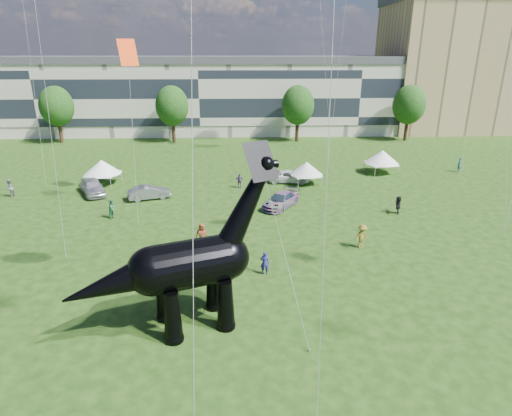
{
  "coord_description": "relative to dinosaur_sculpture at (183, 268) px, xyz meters",
  "views": [
    {
      "loc": [
        -1.2,
        -16.37,
        14.01
      ],
      "look_at": [
        -0.32,
        8.0,
        5.0
      ],
      "focal_mm": 30.0,
      "sensor_mm": 36.0,
      "label": 1
    }
  ],
  "objects": [
    {
      "name": "ground",
      "position": [
        4.25,
        -3.31,
        -3.5
      ],
      "size": [
        220.0,
        220.0,
        0.0
      ],
      "primitive_type": "plane",
      "color": "#16330C",
      "rests_on": "ground"
    },
    {
      "name": "terrace_row",
      "position": [
        -3.75,
        58.69,
        2.5
      ],
      "size": [
        78.0,
        11.0,
        12.0
      ],
      "primitive_type": "cube",
      "color": "beige",
      "rests_on": "ground"
    },
    {
      "name": "apartment_block",
      "position": [
        44.25,
        61.69,
        7.5
      ],
      "size": [
        28.0,
        18.0,
        22.0
      ],
      "primitive_type": "cube",
      "color": "tan",
      "rests_on": "ground"
    },
    {
      "name": "tree_far_left",
      "position": [
        -25.75,
        49.69,
        2.79
      ],
      "size": [
        5.2,
        5.2,
        9.44
      ],
      "color": "#382314",
      "rests_on": "ground"
    },
    {
      "name": "tree_mid_left",
      "position": [
        -7.75,
        49.69,
        2.79
      ],
      "size": [
        5.2,
        5.2,
        9.44
      ],
      "color": "#382314",
      "rests_on": "ground"
    },
    {
      "name": "tree_mid_right",
      "position": [
        12.25,
        49.69,
        2.79
      ],
      "size": [
        5.2,
        5.2,
        9.44
      ],
      "color": "#382314",
      "rests_on": "ground"
    },
    {
      "name": "tree_far_right",
      "position": [
        30.25,
        49.69,
        2.79
      ],
      "size": [
        5.2,
        5.2,
        9.44
      ],
      "color": "#382314",
      "rests_on": "ground"
    },
    {
      "name": "dinosaur_sculpture",
      "position": [
        0.0,
        0.0,
        0.0
      ],
      "size": [
        11.14,
        5.57,
        9.27
      ],
      "rotation": [
        0.0,
        0.0,
        0.36
      ],
      "color": "black",
      "rests_on": "ground"
    },
    {
      "name": "car_silver",
      "position": [
        -12.29,
        22.93,
        -2.68
      ],
      "size": [
        4.03,
        5.18,
        1.65
      ],
      "primitive_type": "imported",
      "rotation": [
        0.0,
        0.0,
        0.5
      ],
      "color": "silver",
      "rests_on": "ground"
    },
    {
      "name": "car_grey",
      "position": [
        -6.16,
        21.25,
        -2.82
      ],
      "size": [
        4.4,
        2.77,
        1.37
      ],
      "primitive_type": "imported",
      "rotation": [
        0.0,
        0.0,
        1.92
      ],
      "color": "gray",
      "rests_on": "ground"
    },
    {
      "name": "car_white",
      "position": [
        8.48,
        26.57,
        -2.84
      ],
      "size": [
        4.93,
        2.55,
        1.33
      ],
      "primitive_type": "imported",
      "rotation": [
        0.0,
        0.0,
        1.5
      ],
      "color": "white",
      "rests_on": "ground"
    },
    {
      "name": "car_dark",
      "position": [
        6.77,
        18.38,
        -2.81
      ],
      "size": [
        4.29,
        5.06,
        1.39
      ],
      "primitive_type": "imported",
      "rotation": [
        0.0,
        0.0,
        -0.59
      ],
      "color": "#595960",
      "rests_on": "ground"
    },
    {
      "name": "gazebo_near",
      "position": [
        10.27,
        25.84,
        -1.73
      ],
      "size": [
        4.19,
        4.19,
        2.52
      ],
      "rotation": [
        0.0,
        0.0,
        0.18
      ],
      "color": "silver",
      "rests_on": "ground"
    },
    {
      "name": "gazebo_far",
      "position": [
        20.04,
        30.03,
        -1.53
      ],
      "size": [
        4.57,
        4.57,
        2.8
      ],
      "rotation": [
        0.0,
        0.0,
        0.15
      ],
      "color": "white",
      "rests_on": "ground"
    },
    {
      "name": "gazebo_left",
      "position": [
        -12.25,
        26.57,
        -1.57
      ],
      "size": [
        4.45,
        4.45,
        2.75
      ],
      "rotation": [
        0.0,
        0.0,
        -0.14
      ],
      "color": "white",
      "rests_on": "ground"
    },
    {
      "name": "visitors",
      "position": [
        1.95,
        11.69,
        -2.62
      ],
      "size": [
        50.71,
        41.32,
        1.87
      ],
      "color": "gray",
      "rests_on": "ground"
    }
  ]
}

